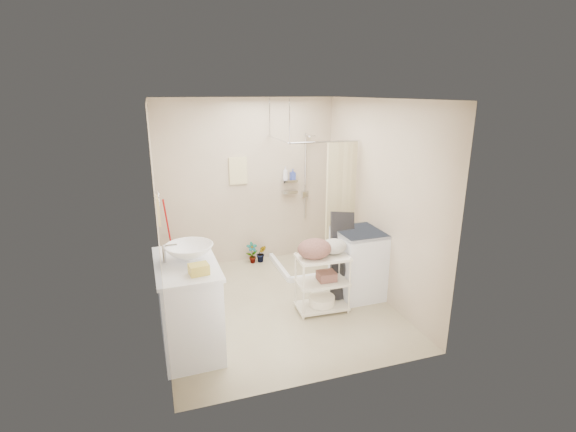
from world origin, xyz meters
The scene contains 23 objects.
floor centered at (0.00, 0.00, 0.00)m, with size 3.20×3.20×0.00m, color tan.
ceiling centered at (0.00, 0.00, 2.60)m, with size 2.80×3.20×0.04m, color silver.
wall_back centered at (0.00, 1.60, 1.30)m, with size 2.80×0.04×2.60m, color #C7B49A.
wall_front centered at (0.00, -1.60, 1.30)m, with size 2.80×0.04×2.60m, color #C7B49A.
wall_left centered at (-1.40, 0.00, 1.30)m, with size 0.04×3.20×2.60m, color #C7B49A.
wall_right centered at (1.40, 0.00, 1.30)m, with size 0.04×3.20×2.60m, color #C7B49A.
vanity centered at (-1.16, -0.60, 0.49)m, with size 0.63×1.12×0.98m, color silver.
sink centered at (-1.11, -0.56, 1.07)m, with size 0.50×0.50×0.17m, color white.
counter_basket centered at (-1.06, -0.94, 1.04)m, with size 0.18×0.14×0.10m, color gold.
floor_basket centered at (-1.10, -0.94, 0.06)m, with size 0.24×0.18×0.13m, color yellow.
toilet centered at (-1.04, 0.57, 0.36)m, with size 0.40×0.70×0.71m, color white.
mop centered at (-1.30, 1.43, 0.60)m, with size 0.11×0.11×1.19m, color #A90A0B, non-canonical shape.
potted_plant_a centered at (0.00, 1.43, 0.18)m, with size 0.18×0.13×0.35m, color brown.
potted_plant_b centered at (0.16, 1.43, 0.14)m, with size 0.16×0.13×0.29m, color brown.
hanging_towel centered at (-0.15, 1.58, 1.50)m, with size 0.28×0.03×0.42m, color beige.
towel_ring centered at (-1.38, -0.20, 1.47)m, with size 0.04×0.22×0.34m, color #EDD184, non-canonical shape.
tp_holder centered at (-1.36, 0.05, 0.72)m, with size 0.08×0.12×0.14m, color white, non-canonical shape.
shower centered at (0.85, 1.05, 1.05)m, with size 1.10×1.10×2.10m, color white, non-canonical shape.
shampoo_bottle_a centered at (0.60, 1.52, 1.43)m, with size 0.08×0.08×0.21m, color silver.
shampoo_bottle_b centered at (0.73, 1.54, 1.40)m, with size 0.08×0.08×0.17m, color #2F4097.
washing_machine centered at (1.14, -0.08, 0.46)m, with size 0.63×0.65×0.92m, color silver.
laundry_rack centered at (0.50, -0.33, 0.44)m, with size 0.64×0.38×0.88m, color #EDE5CE, non-canonical shape.
ironing_board centered at (0.88, -0.09, 0.60)m, with size 0.34×0.10×1.21m, color black, non-canonical shape.
Camera 1 is at (-1.38, -4.73, 2.68)m, focal length 26.00 mm.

